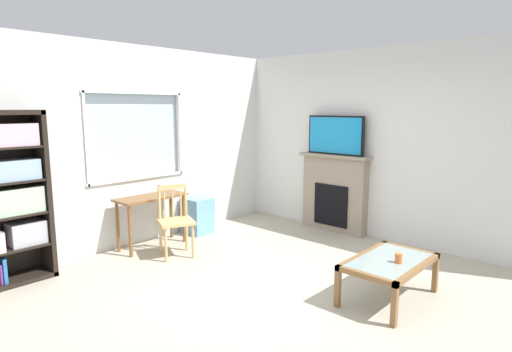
# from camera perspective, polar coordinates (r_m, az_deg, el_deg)

# --- Properties ---
(ground) EXTENTS (5.80, 6.05, 0.02)m
(ground) POSITION_cam_1_polar(r_m,az_deg,el_deg) (4.48, 2.67, -15.61)
(ground) COLOR #B2A893
(wall_back_with_window) EXTENTS (4.80, 0.15, 2.70)m
(wall_back_with_window) POSITION_cam_1_polar(r_m,az_deg,el_deg) (6.03, -16.00, 3.75)
(wall_back_with_window) COLOR silver
(wall_back_with_window) RESTS_ON ground
(wall_right) EXTENTS (0.12, 5.25, 2.70)m
(wall_right) POSITION_cam_1_polar(r_m,az_deg,el_deg) (6.18, 17.60, 3.95)
(wall_right) COLOR silver
(wall_right) RESTS_ON ground
(desk_under_window) EXTENTS (0.95, 0.40, 0.70)m
(desk_under_window) POSITION_cam_1_polar(r_m,az_deg,el_deg) (5.85, -13.95, -3.84)
(desk_under_window) COLOR brown
(desk_under_window) RESTS_ON ground
(wooden_chair) EXTENTS (0.55, 0.54, 0.90)m
(wooden_chair) POSITION_cam_1_polar(r_m,az_deg,el_deg) (5.47, -10.83, -5.85)
(wooden_chair) COLOR tan
(wooden_chair) RESTS_ON ground
(plastic_drawer_unit) EXTENTS (0.35, 0.40, 0.54)m
(plastic_drawer_unit) POSITION_cam_1_polar(r_m,az_deg,el_deg) (6.44, -7.91, -5.26)
(plastic_drawer_unit) COLOR #72ADDB
(plastic_drawer_unit) RESTS_ON ground
(fireplace) EXTENTS (0.26, 1.14, 1.18)m
(fireplace) POSITION_cam_1_polar(r_m,az_deg,el_deg) (6.52, 10.53, -2.24)
(fireplace) COLOR gray
(fireplace) RESTS_ON ground
(tv) EXTENTS (0.06, 0.92, 0.58)m
(tv) POSITION_cam_1_polar(r_m,az_deg,el_deg) (6.39, 10.68, 5.43)
(tv) COLOR black
(tv) RESTS_ON fireplace
(coffee_table) EXTENTS (1.01, 0.61, 0.41)m
(coffee_table) POSITION_cam_1_polar(r_m,az_deg,el_deg) (4.41, 17.54, -11.38)
(coffee_table) COLOR #8C9E99
(coffee_table) RESTS_ON ground
(sippy_cup) EXTENTS (0.07, 0.07, 0.09)m
(sippy_cup) POSITION_cam_1_polar(r_m,az_deg,el_deg) (4.32, 18.69, -10.44)
(sippy_cup) COLOR orange
(sippy_cup) RESTS_ON coffee_table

